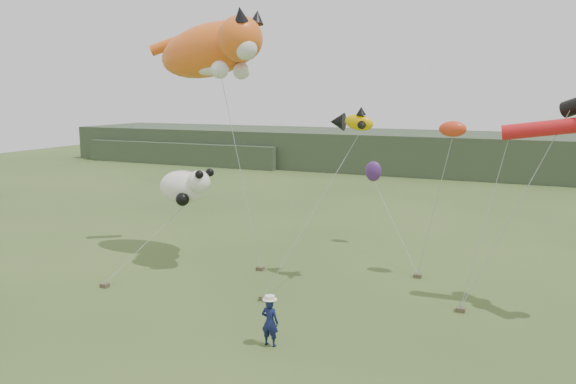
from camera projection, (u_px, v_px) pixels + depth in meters
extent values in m
plane|color=#385123|center=(257.00, 344.00, 18.20)|extent=(120.00, 120.00, 0.00)
cube|color=#2D3D28|center=(453.00, 153.00, 58.40)|extent=(90.00, 12.00, 4.00)
cube|color=#2D3D28|center=(193.00, 151.00, 67.79)|extent=(25.00, 8.00, 2.50)
imported|color=#121945|center=(270.00, 322.00, 17.98)|extent=(0.58, 0.39, 1.59)
cube|color=brown|center=(260.00, 268.00, 25.85)|extent=(0.33, 0.26, 0.17)
cube|color=brown|center=(264.00, 298.00, 22.06)|extent=(0.33, 0.26, 0.17)
cube|color=brown|center=(460.00, 310.00, 20.89)|extent=(0.33, 0.26, 0.17)
cube|color=brown|center=(105.00, 285.00, 23.56)|extent=(0.33, 0.26, 0.17)
cube|color=brown|center=(418.00, 276.00, 24.81)|extent=(0.33, 0.26, 0.17)
ellipsoid|color=orange|center=(210.00, 50.00, 26.66)|extent=(5.77, 2.50, 3.44)
sphere|color=orange|center=(240.00, 39.00, 24.69)|extent=(2.02, 2.02, 2.02)
cone|color=black|center=(240.00, 14.00, 23.89)|extent=(0.63, 0.77, 0.76)
cone|color=black|center=(257.00, 17.00, 24.81)|extent=(0.63, 0.73, 0.72)
sphere|color=silver|center=(246.00, 48.00, 24.29)|extent=(1.01, 1.01, 1.01)
ellipsoid|color=silver|center=(211.00, 69.00, 26.42)|extent=(1.98, 0.99, 0.62)
sphere|color=silver|center=(220.00, 70.00, 24.59)|extent=(0.79, 0.79, 0.79)
sphere|color=silver|center=(241.00, 71.00, 25.91)|extent=(0.79, 0.79, 0.79)
cylinder|color=orange|center=(170.00, 44.00, 28.56)|extent=(2.09, 1.53, 1.22)
ellipsoid|color=#DFAE02|center=(359.00, 122.00, 23.14)|extent=(1.33, 0.61, 0.84)
cone|color=black|center=(337.00, 122.00, 23.79)|extent=(0.66, 0.82, 0.78)
cone|color=black|center=(361.00, 111.00, 23.03)|extent=(0.43, 0.43, 0.35)
cone|color=black|center=(362.00, 125.00, 22.66)|extent=(0.46, 0.48, 0.35)
cone|color=black|center=(368.00, 124.00, 23.44)|extent=(0.46, 0.48, 0.35)
cylinder|color=red|center=(546.00, 128.00, 20.23)|extent=(3.09, 0.74, 0.96)
ellipsoid|color=white|center=(183.00, 187.00, 25.92)|extent=(2.34, 1.56, 1.56)
sphere|color=white|center=(199.00, 182.00, 25.22)|extent=(1.04, 1.04, 1.04)
sphere|color=black|center=(199.00, 174.00, 24.73)|extent=(0.38, 0.38, 0.38)
sphere|color=black|center=(210.00, 173.00, 25.36)|extent=(0.38, 0.38, 0.38)
sphere|color=black|center=(183.00, 199.00, 25.20)|extent=(0.61, 0.61, 0.61)
sphere|color=black|center=(174.00, 192.00, 26.49)|extent=(0.61, 0.61, 0.61)
ellipsoid|color=red|center=(453.00, 129.00, 23.80)|extent=(1.15, 0.67, 0.67)
ellipsoid|color=#492269|center=(373.00, 171.00, 29.78)|extent=(0.88, 0.58, 1.07)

